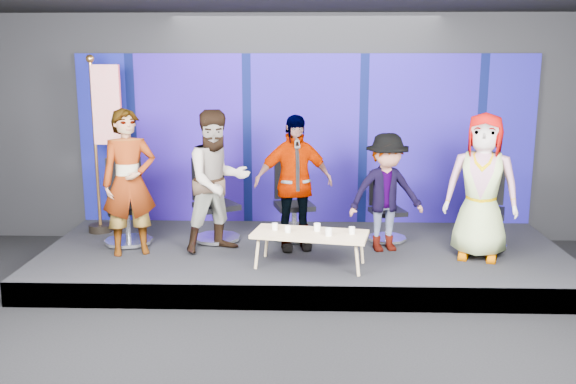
% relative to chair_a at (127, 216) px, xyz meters
% --- Properties ---
extents(ground, '(10.00, 10.00, 0.00)m').
position_rel_chair_a_xyz_m(ground, '(2.46, -2.66, -0.69)').
color(ground, black).
rests_on(ground, ground).
extents(room_walls, '(10.02, 8.02, 3.51)m').
position_rel_chair_a_xyz_m(room_walls, '(2.46, -2.66, 1.74)').
color(room_walls, black).
rests_on(room_walls, ground).
extents(riser, '(7.00, 3.00, 0.30)m').
position_rel_chair_a_xyz_m(riser, '(2.46, -0.16, -0.54)').
color(riser, black).
rests_on(riser, ground).
extents(backdrop, '(7.00, 0.08, 2.60)m').
position_rel_chair_a_xyz_m(backdrop, '(2.46, 1.29, 0.91)').
color(backdrop, navy).
rests_on(backdrop, riser).
extents(chair_a, '(0.86, 0.86, 1.18)m').
position_rel_chair_a_xyz_m(chair_a, '(0.00, 0.00, 0.00)').
color(chair_a, silver).
rests_on(chair_a, riser).
extents(panelist_a, '(0.81, 0.67, 1.91)m').
position_rel_chair_a_xyz_m(panelist_a, '(0.19, -0.48, 0.57)').
color(panelist_a, black).
rests_on(panelist_a, riser).
extents(chair_b, '(0.91, 0.91, 1.17)m').
position_rel_chair_a_xyz_m(chair_b, '(1.20, 0.19, -0.00)').
color(chair_b, silver).
rests_on(chair_b, riser).
extents(panelist_b, '(1.16, 1.10, 1.89)m').
position_rel_chair_a_xyz_m(panelist_b, '(1.32, -0.30, 0.56)').
color(panelist_b, black).
rests_on(panelist_b, riser).
extents(chair_c, '(0.77, 0.77, 1.12)m').
position_rel_chair_a_xyz_m(chair_c, '(2.31, 0.31, -0.02)').
color(chair_c, silver).
rests_on(chair_c, riser).
extents(panelist_c, '(1.14, 0.70, 1.82)m').
position_rel_chair_a_xyz_m(panelist_c, '(2.32, -0.19, 0.52)').
color(panelist_c, black).
rests_on(panelist_c, riser).
extents(chair_d, '(0.67, 0.67, 0.98)m').
position_rel_chair_a_xyz_m(chair_d, '(3.62, 0.27, -0.07)').
color(chair_d, silver).
rests_on(chair_d, riser).
extents(panelist_d, '(1.13, 0.81, 1.58)m').
position_rel_chair_a_xyz_m(panelist_d, '(3.55, -0.22, 0.40)').
color(panelist_d, black).
rests_on(panelist_d, riser).
extents(chair_e, '(0.82, 0.82, 1.16)m').
position_rel_chair_a_xyz_m(chair_e, '(4.91, -0.04, -0.01)').
color(chair_e, silver).
rests_on(chair_e, riser).
extents(panelist_e, '(1.05, 0.84, 1.88)m').
position_rel_chair_a_xyz_m(panelist_e, '(4.72, -0.51, 0.55)').
color(panelist_e, black).
rests_on(panelist_e, riser).
extents(coffee_table, '(1.49, 0.85, 0.43)m').
position_rel_chair_a_xyz_m(coffee_table, '(2.54, -0.93, 0.01)').
color(coffee_table, tan).
rests_on(coffee_table, riser).
extents(mug_a, '(0.07, 0.07, 0.08)m').
position_rel_chair_a_xyz_m(mug_a, '(2.10, -0.82, 0.09)').
color(mug_a, white).
rests_on(mug_a, coffee_table).
extents(mug_b, '(0.07, 0.07, 0.08)m').
position_rel_chair_a_xyz_m(mug_b, '(2.27, -0.94, 0.09)').
color(mug_b, white).
rests_on(mug_b, coffee_table).
extents(mug_c, '(0.08, 0.08, 0.10)m').
position_rel_chair_a_xyz_m(mug_c, '(2.63, -0.85, 0.09)').
color(mug_c, white).
rests_on(mug_c, coffee_table).
extents(mug_d, '(0.08, 0.08, 0.10)m').
position_rel_chair_a_xyz_m(mug_d, '(2.77, -1.07, 0.09)').
color(mug_d, white).
rests_on(mug_d, coffee_table).
extents(mug_e, '(0.07, 0.07, 0.09)m').
position_rel_chair_a_xyz_m(mug_e, '(3.06, -0.97, 0.09)').
color(mug_e, white).
rests_on(mug_e, coffee_table).
extents(flag_stand, '(0.59, 0.34, 2.58)m').
position_rel_chair_a_xyz_m(flag_stand, '(-0.44, 0.54, 0.98)').
color(flag_stand, black).
rests_on(flag_stand, riser).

